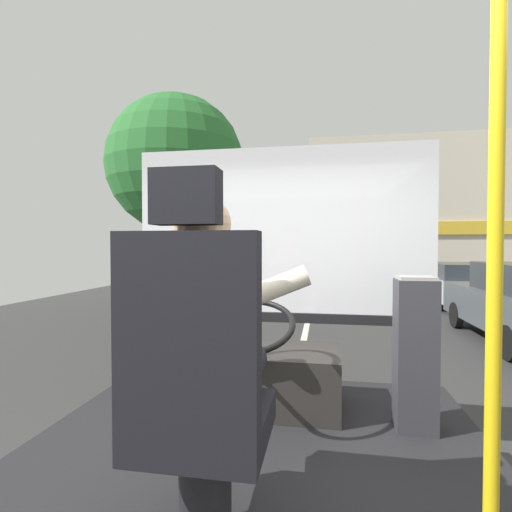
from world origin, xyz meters
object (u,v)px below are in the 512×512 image
object	(u,v)px
driver_seat	(197,393)
fare_box	(415,353)
bus_driver	(206,331)
parked_car_silver	(457,283)
steering_console	(259,375)
handrail_pole	(494,295)

from	to	relation	value
driver_seat	fare_box	distance (m)	1.52
bus_driver	fare_box	world-z (taller)	bus_driver
fare_box	parked_car_silver	size ratio (longest dim) A/B	0.24
steering_console	parked_car_silver	bearing A→B (deg)	65.83
driver_seat	bus_driver	size ratio (longest dim) A/B	1.70
driver_seat	parked_car_silver	size ratio (longest dim) A/B	0.35
driver_seat	steering_console	size ratio (longest dim) A/B	1.24
driver_seat	parked_car_silver	bearing A→B (deg)	68.43
driver_seat	steering_console	xyz separation A→B (m)	(-0.00, 1.31, -0.37)
bus_driver	steering_console	world-z (taller)	bus_driver
driver_seat	fare_box	bearing A→B (deg)	49.36
driver_seat	parked_car_silver	world-z (taller)	driver_seat
steering_console	fare_box	distance (m)	1.03
bus_driver	parked_car_silver	size ratio (longest dim) A/B	0.21
parked_car_silver	steering_console	bearing A→B (deg)	-114.17
fare_box	handrail_pole	bearing A→B (deg)	-92.23
bus_driver	parked_car_silver	bearing A→B (deg)	68.23
bus_driver	steering_console	size ratio (longest dim) A/B	0.73
driver_seat	bus_driver	world-z (taller)	driver_seat
bus_driver	steering_console	bearing A→B (deg)	90.00
handrail_pole	fare_box	size ratio (longest dim) A/B	2.08
bus_driver	fare_box	size ratio (longest dim) A/B	0.86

